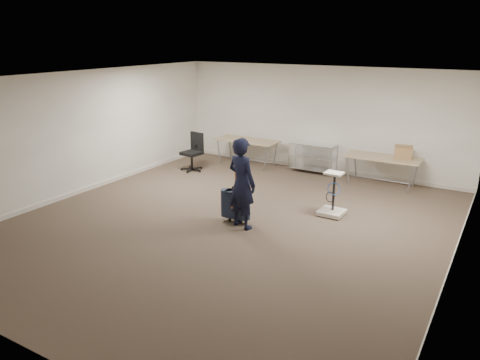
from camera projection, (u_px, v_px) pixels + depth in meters
The scene contains 10 objects.
ground at pixel (230, 223), 9.20m from camera, with size 9.00×9.00×0.00m, color #433528.
room_shell at pixel (263, 201), 10.32m from camera, with size 8.00×9.00×9.00m.
folding_table_left at pixel (247, 142), 13.17m from camera, with size 1.80×0.75×0.73m.
folding_table_right at pixel (383, 159), 11.32m from camera, with size 1.80×0.75×0.73m.
wire_shelf at pixel (313, 156), 12.52m from camera, with size 1.22×0.47×0.80m.
person at pixel (242, 183), 8.78m from camera, with size 0.64×0.42×1.76m, color black.
suitcase at pixel (235, 205), 9.15m from camera, with size 0.41×0.25×1.09m.
office_chair at pixel (193, 159), 12.75m from camera, with size 0.62×0.62×1.03m.
equipment_cart at pixel (332, 204), 9.56m from camera, with size 0.52×0.52×0.91m.
cardboard_box at pixel (403, 152), 11.11m from camera, with size 0.41×0.30×0.30m, color #946A45.
Camera 1 is at (4.53, -7.24, 3.53)m, focal length 35.00 mm.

